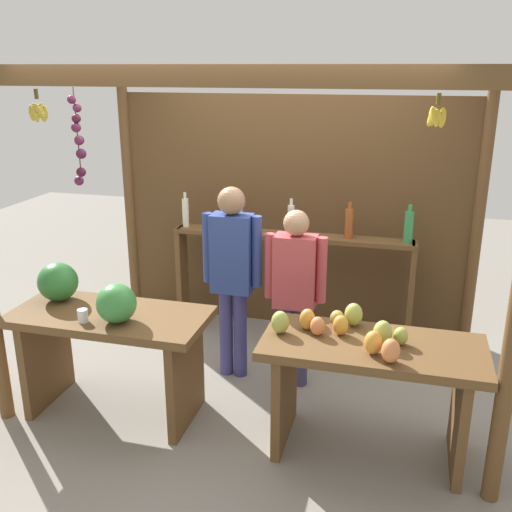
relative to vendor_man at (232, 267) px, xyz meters
The scene contains 7 objects.
ground_plane 0.98m from the vendor_man, 11.89° to the left, with size 12.00×12.00×0.00m, color gray.
market_stall 0.78m from the vendor_man, 67.79° to the left, with size 3.46×2.24×2.46m.
fruit_counter_left 1.08m from the vendor_man, 134.83° to the right, with size 1.40×0.64×1.08m.
fruit_counter_right 1.40m from the vendor_man, 33.40° to the right, with size 1.40×0.64×0.96m.
bottle_shelf_unit 0.92m from the vendor_man, 69.43° to the left, with size 2.22×0.22×1.33m.
vendor_man is the anchor object (origin of this frame).
vendor_woman 0.52m from the vendor_man, ahead, with size 0.48×0.20×1.44m.
Camera 1 is at (1.05, -4.17, 2.45)m, focal length 40.72 mm.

